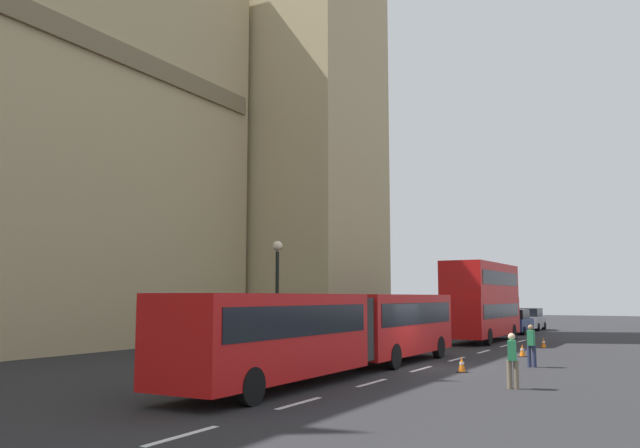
# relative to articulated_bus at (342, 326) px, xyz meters

# --- Properties ---
(ground_plane) EXTENTS (160.00, 160.00, 0.00)m
(ground_plane) POSITION_rel_articulated_bus_xyz_m (3.30, -1.99, -1.75)
(ground_plane) COLOR #262628
(lane_centre_marking) EXTENTS (34.40, 0.16, 0.01)m
(lane_centre_marking) POSITION_rel_articulated_bus_xyz_m (5.14, -1.99, -1.74)
(lane_centre_marking) COLOR silver
(lane_centre_marking) RESTS_ON ground_plane
(articulated_bus) EXTENTS (18.19, 2.54, 2.90)m
(articulated_bus) POSITION_rel_articulated_bus_xyz_m (0.00, 0.00, 0.00)
(articulated_bus) COLOR red
(articulated_bus) RESTS_ON ground_plane
(double_decker_bus) EXTENTS (9.79, 2.54, 4.90)m
(double_decker_bus) POSITION_rel_articulated_bus_xyz_m (19.42, 0.00, 0.96)
(double_decker_bus) COLOR red
(double_decker_bus) RESTS_ON ground_plane
(sedan_lead) EXTENTS (4.40, 1.86, 1.85)m
(sedan_lead) POSITION_rel_articulated_bus_xyz_m (29.04, 0.05, -0.83)
(sedan_lead) COLOR navy
(sedan_lead) RESTS_ON ground_plane
(sedan_trailing) EXTENTS (4.40, 1.86, 1.85)m
(sedan_trailing) POSITION_rel_articulated_bus_xyz_m (35.24, 0.19, -0.83)
(sedan_trailing) COLOR gray
(sedan_trailing) RESTS_ON ground_plane
(traffic_cone_west) EXTENTS (0.36, 0.36, 0.58)m
(traffic_cone_west) POSITION_rel_articulated_bus_xyz_m (2.61, -3.69, -1.46)
(traffic_cone_west) COLOR black
(traffic_cone_west) RESTS_ON ground_plane
(traffic_cone_middle) EXTENTS (0.36, 0.36, 0.58)m
(traffic_cone_middle) POSITION_rel_articulated_bus_xyz_m (10.17, -4.33, -1.46)
(traffic_cone_middle) COLOR black
(traffic_cone_middle) RESTS_ON ground_plane
(traffic_cone_east) EXTENTS (0.36, 0.36, 0.58)m
(traffic_cone_east) POSITION_rel_articulated_bus_xyz_m (15.99, -4.25, -1.46)
(traffic_cone_east) COLOR black
(traffic_cone_east) RESTS_ON ground_plane
(street_lamp) EXTENTS (0.44, 0.44, 5.27)m
(street_lamp) POSITION_rel_articulated_bus_xyz_m (2.52, 4.51, 1.31)
(street_lamp) COLOR black
(street_lamp) RESTS_ON ground_plane
(pedestrian_near_cones) EXTENTS (0.43, 0.36, 1.69)m
(pedestrian_near_cones) POSITION_rel_articulated_bus_xyz_m (-0.88, -6.35, -0.83)
(pedestrian_near_cones) COLOR #726651
(pedestrian_near_cones) RESTS_ON ground_plane
(pedestrian_by_kerb) EXTENTS (0.40, 0.36, 1.69)m
(pedestrian_by_kerb) POSITION_rel_articulated_bus_xyz_m (5.67, -5.63, -0.83)
(pedestrian_by_kerb) COLOR #262D4C
(pedestrian_by_kerb) RESTS_ON ground_plane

